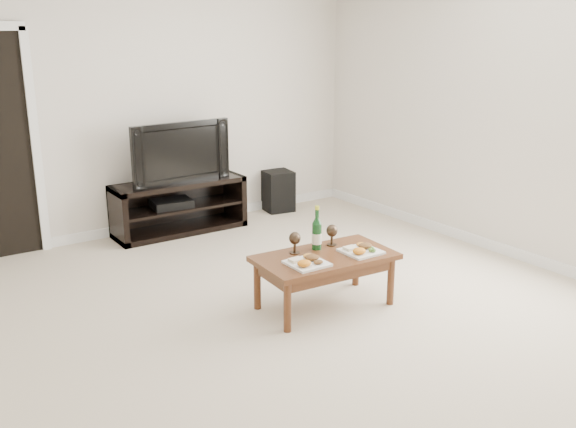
{
  "coord_description": "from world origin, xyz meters",
  "views": [
    {
      "loc": [
        -2.45,
        -3.48,
        2.08
      ],
      "look_at": [
        0.22,
        0.42,
        0.7
      ],
      "focal_mm": 40.0,
      "sensor_mm": 36.0,
      "label": 1
    }
  ],
  "objects_px": {
    "television": "(177,151)",
    "subwoofer": "(278,191)",
    "media_console": "(179,206)",
    "coffee_table": "(325,281)"
  },
  "relations": [
    {
      "from": "television",
      "to": "subwoofer",
      "type": "bearing_deg",
      "value": 1.04
    },
    {
      "from": "media_console",
      "to": "coffee_table",
      "type": "relative_size",
      "value": 1.32
    },
    {
      "from": "television",
      "to": "subwoofer",
      "type": "distance_m",
      "value": 1.45
    },
    {
      "from": "television",
      "to": "coffee_table",
      "type": "xyz_separation_m",
      "value": [
        0.11,
        -2.36,
        -0.65
      ]
    },
    {
      "from": "television",
      "to": "subwoofer",
      "type": "relative_size",
      "value": 2.29
    },
    {
      "from": "television",
      "to": "coffee_table",
      "type": "bearing_deg",
      "value": -90.78
    },
    {
      "from": "coffee_table",
      "to": "subwoofer",
      "type": "bearing_deg",
      "value": 64.09
    },
    {
      "from": "media_console",
      "to": "television",
      "type": "height_order",
      "value": "television"
    },
    {
      "from": "subwoofer",
      "to": "media_console",
      "type": "bearing_deg",
      "value": -167.37
    },
    {
      "from": "media_console",
      "to": "television",
      "type": "distance_m",
      "value": 0.59
    }
  ]
}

